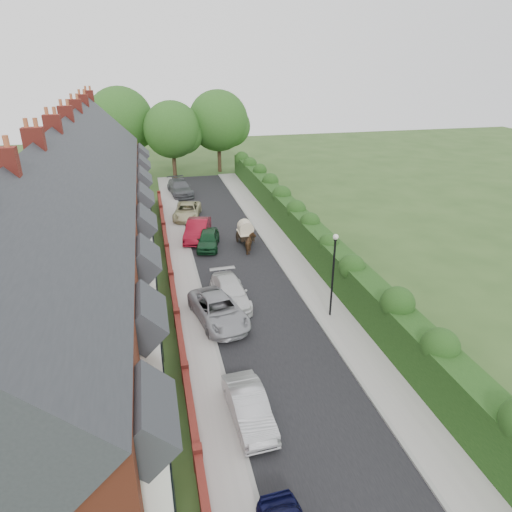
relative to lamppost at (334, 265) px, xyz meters
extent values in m
plane|color=#2D4C1E|center=(-3.40, -4.00, -3.30)|extent=(140.00, 140.00, 0.00)
cube|color=black|center=(-3.90, 7.00, -3.29)|extent=(6.00, 58.00, 0.02)
cube|color=#9B9793|center=(0.20, 7.00, -3.24)|extent=(2.20, 58.00, 0.12)
cube|color=#9B9793|center=(-7.75, 7.00, -3.24)|extent=(1.70, 58.00, 0.12)
cube|color=gray|center=(-0.85, 7.00, -3.23)|extent=(0.18, 58.00, 0.13)
cube|color=gray|center=(-6.95, 7.00, -3.23)|extent=(0.18, 58.00, 0.13)
cube|color=#143511|center=(2.00, 7.00, -2.05)|extent=(1.50, 58.00, 2.50)
cube|color=brown|center=(-14.40, 6.00, -0.05)|extent=(8.00, 40.00, 6.50)
cube|color=#292B31|center=(-14.40, 6.00, 3.20)|extent=(8.00, 40.20, 8.00)
cube|color=silver|center=(-10.05, -12.10, -0.70)|extent=(0.70, 2.40, 5.20)
cube|color=black|center=(-9.68, -12.10, 0.50)|extent=(0.06, 1.80, 1.60)
cube|color=#292B31|center=(-10.20, -12.10, 2.30)|extent=(1.70, 2.60, 1.70)
cube|color=#3F2D2D|center=(-10.36, -10.00, -2.25)|extent=(0.08, 0.90, 2.10)
cube|color=silver|center=(-10.35, -10.10, 1.10)|extent=(0.12, 1.20, 1.60)
cube|color=silver|center=(-10.05, -7.10, -0.70)|extent=(0.70, 2.40, 5.20)
cube|color=black|center=(-9.68, -7.10, -1.90)|extent=(0.06, 1.80, 1.60)
cube|color=black|center=(-9.68, -7.10, 0.50)|extent=(0.06, 1.80, 1.60)
cube|color=#292B31|center=(-10.20, -7.10, 2.30)|extent=(1.70, 2.60, 1.70)
cube|color=#3F2D2D|center=(-10.36, -5.00, -2.25)|extent=(0.08, 0.90, 2.10)
cube|color=silver|center=(-10.35, -5.10, 1.10)|extent=(0.12, 1.20, 1.60)
cube|color=silver|center=(-10.05, -2.10, -0.70)|extent=(0.70, 2.40, 5.20)
cube|color=black|center=(-9.68, -2.10, -1.90)|extent=(0.06, 1.80, 1.60)
cube|color=black|center=(-9.68, -2.10, 0.50)|extent=(0.06, 1.80, 1.60)
cube|color=#292B31|center=(-10.20, -2.10, 2.30)|extent=(1.70, 2.60, 1.70)
cube|color=#3F2D2D|center=(-10.36, 0.00, -2.25)|extent=(0.08, 0.90, 2.10)
cube|color=silver|center=(-10.35, -0.10, 1.10)|extent=(0.12, 1.20, 1.60)
cube|color=silver|center=(-10.05, 2.90, -0.70)|extent=(0.70, 2.40, 5.20)
cube|color=black|center=(-9.68, 2.90, -1.90)|extent=(0.06, 1.80, 1.60)
cube|color=black|center=(-9.68, 2.90, 0.50)|extent=(0.06, 1.80, 1.60)
cube|color=#292B31|center=(-10.20, 2.90, 2.30)|extent=(1.70, 2.60, 1.70)
cube|color=#3F2D2D|center=(-10.36, 5.00, -2.25)|extent=(0.08, 0.90, 2.10)
cube|color=silver|center=(-10.35, 4.90, 1.10)|extent=(0.12, 1.20, 1.60)
cube|color=silver|center=(-10.05, 7.90, -0.70)|extent=(0.70, 2.40, 5.20)
cube|color=black|center=(-9.68, 7.90, -1.90)|extent=(0.06, 1.80, 1.60)
cube|color=black|center=(-9.68, 7.90, 0.50)|extent=(0.06, 1.80, 1.60)
cube|color=#292B31|center=(-10.20, 7.90, 2.30)|extent=(1.70, 2.60, 1.70)
cube|color=#3F2D2D|center=(-10.36, 10.00, -2.25)|extent=(0.08, 0.90, 2.10)
cube|color=silver|center=(-10.35, 9.90, 1.10)|extent=(0.12, 1.20, 1.60)
cube|color=silver|center=(-10.05, 12.90, -0.70)|extent=(0.70, 2.40, 5.20)
cube|color=black|center=(-9.68, 12.90, -1.90)|extent=(0.06, 1.80, 1.60)
cube|color=black|center=(-9.68, 12.90, 0.50)|extent=(0.06, 1.80, 1.60)
cube|color=#292B31|center=(-10.20, 12.90, 2.30)|extent=(1.70, 2.60, 1.70)
cube|color=#3F2D2D|center=(-10.36, 15.00, -2.25)|extent=(0.08, 0.90, 2.10)
cube|color=silver|center=(-10.35, 14.90, 1.10)|extent=(0.12, 1.20, 1.60)
cube|color=silver|center=(-10.05, 17.90, -0.70)|extent=(0.70, 2.40, 5.20)
cube|color=black|center=(-9.68, 17.90, -1.90)|extent=(0.06, 1.80, 1.60)
cube|color=black|center=(-9.68, 17.90, 0.50)|extent=(0.06, 1.80, 1.60)
cube|color=#292B31|center=(-10.20, 17.90, 2.30)|extent=(1.70, 2.60, 1.70)
cube|color=#3F2D2D|center=(-10.36, 20.00, -2.25)|extent=(0.08, 0.90, 2.10)
cube|color=silver|center=(-10.35, 19.90, 1.10)|extent=(0.12, 1.20, 1.60)
cube|color=silver|center=(-10.05, 22.90, -0.70)|extent=(0.70, 2.40, 5.20)
cube|color=black|center=(-9.68, 22.90, -1.90)|extent=(0.06, 1.80, 1.60)
cube|color=black|center=(-9.68, 22.90, 0.50)|extent=(0.06, 1.80, 1.60)
cube|color=#292B31|center=(-10.20, 22.90, 2.30)|extent=(1.70, 2.60, 1.70)
cube|color=#3F2D2D|center=(-10.36, 25.00, -2.25)|extent=(0.08, 0.90, 2.10)
cube|color=silver|center=(-10.35, 24.90, 1.10)|extent=(0.12, 1.20, 1.60)
cube|color=maroon|center=(-14.40, -4.00, 7.00)|extent=(0.90, 0.50, 1.60)
cylinder|color=#A55431|center=(-14.20, -4.00, 7.95)|extent=(0.20, 0.20, 0.50)
cube|color=maroon|center=(-14.40, 1.00, 7.00)|extent=(0.90, 0.50, 1.60)
cylinder|color=#A55431|center=(-14.60, 1.00, 7.95)|extent=(0.20, 0.20, 0.50)
cylinder|color=#A55431|center=(-14.20, 1.00, 7.95)|extent=(0.20, 0.20, 0.50)
cube|color=maroon|center=(-14.40, 6.00, 7.00)|extent=(0.90, 0.50, 1.60)
cylinder|color=#A55431|center=(-14.60, 6.00, 7.95)|extent=(0.20, 0.20, 0.50)
cylinder|color=#A55431|center=(-14.20, 6.00, 7.95)|extent=(0.20, 0.20, 0.50)
cube|color=maroon|center=(-14.40, 11.00, 7.00)|extent=(0.90, 0.50, 1.60)
cylinder|color=#A55431|center=(-14.60, 11.00, 7.95)|extent=(0.20, 0.20, 0.50)
cylinder|color=#A55431|center=(-14.20, 11.00, 7.95)|extent=(0.20, 0.20, 0.50)
cube|color=maroon|center=(-14.40, 16.00, 7.00)|extent=(0.90, 0.50, 1.60)
cylinder|color=#A55431|center=(-14.60, 16.00, 7.95)|extent=(0.20, 0.20, 0.50)
cylinder|color=#A55431|center=(-14.20, 16.00, 7.95)|extent=(0.20, 0.20, 0.50)
cube|color=maroon|center=(-14.40, 21.00, 7.00)|extent=(0.90, 0.50, 1.60)
cylinder|color=#A55431|center=(-14.60, 21.00, 7.95)|extent=(0.20, 0.20, 0.50)
cylinder|color=#A55431|center=(-14.20, 21.00, 7.95)|extent=(0.20, 0.20, 0.50)
cube|color=maroon|center=(-14.40, 26.00, 7.00)|extent=(0.90, 0.50, 1.60)
cylinder|color=#A55431|center=(-14.60, 26.00, 7.95)|extent=(0.20, 0.20, 0.50)
cylinder|color=#A55431|center=(-14.20, 26.00, 7.95)|extent=(0.20, 0.20, 0.50)
cube|color=maroon|center=(-8.75, -6.50, -2.85)|extent=(0.30, 4.70, 0.90)
cube|color=maroon|center=(-8.75, -1.50, -2.85)|extent=(0.30, 4.70, 0.90)
cube|color=maroon|center=(-8.75, 3.50, -2.85)|extent=(0.30, 4.70, 0.90)
cube|color=maroon|center=(-8.75, 8.50, -2.85)|extent=(0.30, 4.70, 0.90)
cube|color=maroon|center=(-8.75, 13.50, -2.85)|extent=(0.30, 4.70, 0.90)
cube|color=maroon|center=(-8.75, 18.50, -2.85)|extent=(0.30, 4.70, 0.90)
cube|color=maroon|center=(-8.75, 23.50, -2.85)|extent=(0.30, 4.70, 0.90)
cube|color=maroon|center=(-8.75, -9.00, -2.75)|extent=(0.35, 0.35, 1.10)
cube|color=maroon|center=(-8.75, -4.00, -2.75)|extent=(0.35, 0.35, 1.10)
cube|color=maroon|center=(-8.75, 1.00, -2.75)|extent=(0.35, 0.35, 1.10)
cube|color=maroon|center=(-8.75, 6.00, -2.75)|extent=(0.35, 0.35, 1.10)
cube|color=maroon|center=(-8.75, 11.00, -2.75)|extent=(0.35, 0.35, 1.10)
cube|color=maroon|center=(-8.75, 16.00, -2.75)|extent=(0.35, 0.35, 1.10)
cube|color=maroon|center=(-8.75, 21.00, -2.75)|extent=(0.35, 0.35, 1.10)
cube|color=maroon|center=(-8.75, 26.00, -2.75)|extent=(0.35, 0.35, 1.10)
cylinder|color=black|center=(0.00, 0.00, -0.90)|extent=(0.12, 0.12, 4.80)
cylinder|color=black|center=(0.00, 0.00, 1.55)|extent=(0.20, 0.20, 0.10)
sphere|color=silver|center=(0.00, 0.00, 1.70)|extent=(0.32, 0.32, 0.32)
cylinder|color=#332316|center=(-6.40, 36.00, -0.92)|extent=(0.50, 0.50, 4.75)
sphere|color=#214C19|center=(-6.40, 36.00, 2.59)|extent=(6.80, 6.80, 6.80)
sphere|color=#214C19|center=(-5.04, 36.30, 1.93)|extent=(4.76, 4.76, 4.76)
cylinder|color=#332316|center=(-0.40, 38.00, -0.67)|extent=(0.50, 0.50, 5.25)
sphere|color=#214C19|center=(-0.40, 38.00, 3.21)|extent=(7.60, 7.60, 7.60)
sphere|color=#214C19|center=(1.12, 38.30, 2.48)|extent=(5.32, 5.32, 5.32)
cylinder|color=#332316|center=(-12.40, 39.00, -0.55)|extent=(0.50, 0.50, 5.50)
sphere|color=#214C19|center=(-12.40, 39.00, 3.52)|extent=(8.00, 8.00, 8.00)
sphere|color=#214C19|center=(-10.80, 39.30, 2.75)|extent=(5.60, 5.60, 5.60)
imported|color=#A9A9AE|center=(-6.40, -7.01, -2.62)|extent=(1.67, 4.19, 1.35)
imported|color=#9B9DA2|center=(-6.40, 1.00, -2.57)|extent=(3.33, 5.58, 1.45)
imported|color=silver|center=(-5.38, 3.00, -2.60)|extent=(2.13, 4.89, 1.40)
imported|color=#11391E|center=(-5.47, 12.16, -2.61)|extent=(2.46, 4.31, 1.38)
imported|color=maroon|center=(-6.08, 14.20, -2.49)|extent=(2.90, 5.16, 1.61)
imported|color=#B8B185|center=(-6.40, 19.80, -2.61)|extent=(3.25, 5.33, 1.38)
imported|color=#515458|center=(-6.40, 28.07, -2.51)|extent=(2.83, 5.63, 1.57)
imported|color=#4D321C|center=(-2.42, 10.39, -2.58)|extent=(1.23, 1.85, 1.44)
cube|color=black|center=(-2.42, 12.21, -2.53)|extent=(1.08, 1.81, 0.45)
cylinder|color=beige|center=(-2.42, 12.21, -1.90)|extent=(1.17, 1.13, 1.17)
cube|color=beige|center=(-2.42, 12.21, -2.30)|extent=(1.19, 1.85, 0.04)
cylinder|color=black|center=(-3.01, 12.75, -2.89)|extent=(0.07, 0.81, 0.81)
cylinder|color=black|center=(-1.84, 12.75, -2.89)|extent=(0.07, 0.81, 0.81)
cylinder|color=black|center=(-2.74, 11.21, -2.48)|extent=(0.06, 1.63, 0.06)
cylinder|color=black|center=(-2.11, 11.21, -2.48)|extent=(0.06, 1.63, 0.06)
camera|label=1|loc=(-9.51, -21.42, 10.65)|focal=32.00mm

